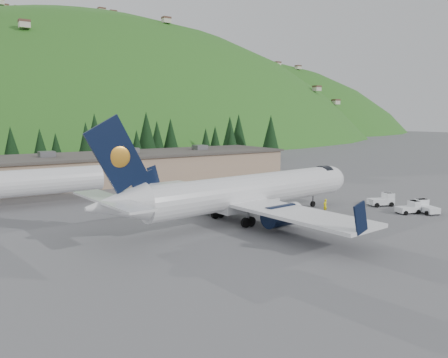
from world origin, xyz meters
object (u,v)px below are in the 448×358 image
Objects in this scene: ramp_worker at (325,205)px; terminal_building at (105,168)px; airliner at (245,193)px; baggage_tug_a at (410,208)px; baggage_tug_b at (383,200)px; baggage_tug_c at (425,207)px.

terminal_building is at bearing -72.63° from ramp_worker.
baggage_tug_a is at bearing -28.82° from airliner.
airliner is 11.39m from ramp_worker.
baggage_tug_b is 48.24m from terminal_building.
ramp_worker is at bearing 73.91° from baggage_tug_c.
airliner is at bearing 170.00° from baggage_tug_a.
baggage_tug_b is (1.16, 4.79, 0.09)m from baggage_tug_a.
airliner is 21.09m from baggage_tug_a.
baggage_tug_b is at bearing 168.22° from ramp_worker.
baggage_tug_b reaches higher than ramp_worker.
baggage_tug_c is at bearing -62.20° from terminal_building.
baggage_tug_b reaches higher than baggage_tug_c.
baggage_tug_c is at bearing -63.44° from baggage_tug_b.
airliner is 23.13m from baggage_tug_c.
terminal_building is (-24.99, 47.38, 1.90)m from baggage_tug_c.
baggage_tug_b reaches higher than baggage_tug_a.
baggage_tug_a is 0.87× the size of baggage_tug_b.
baggage_tug_c is 12.42m from ramp_worker.
airliner is 11.68× the size of baggage_tug_a.
baggage_tug_a is at bearing -63.47° from terminal_building.
baggage_tug_a is 2.06m from baggage_tug_c.
baggage_tug_c is 53.60m from terminal_building.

